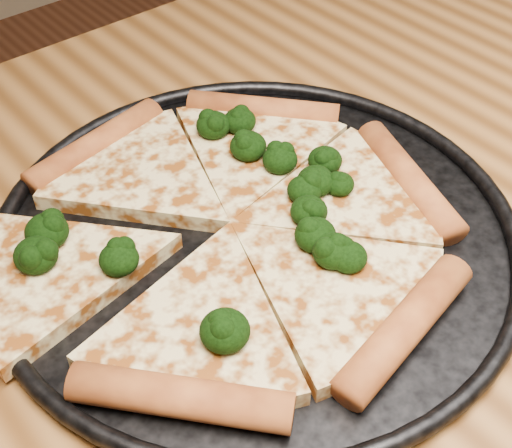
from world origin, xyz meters
TOP-DOWN VIEW (x-y plane):
  - dining_table at (0.00, 0.00)m, footprint 1.20×0.90m
  - pizza_pan at (-0.04, 0.07)m, footprint 0.42×0.42m
  - pizza at (-0.06, 0.09)m, footprint 0.41×0.36m
  - broccoli_florets at (-0.04, 0.09)m, footprint 0.27×0.22m

SIDE VIEW (x-z plane):
  - dining_table at x=0.00m, z-range 0.28..1.03m
  - pizza_pan at x=-0.04m, z-range 0.75..0.77m
  - pizza at x=-0.06m, z-range 0.75..0.78m
  - broccoli_florets at x=-0.04m, z-range 0.77..0.79m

